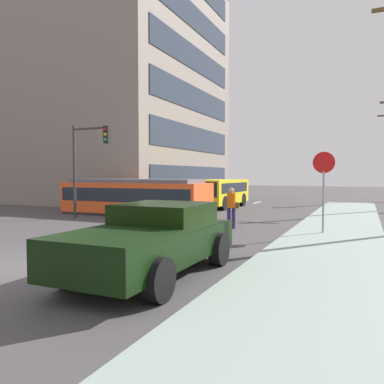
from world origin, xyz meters
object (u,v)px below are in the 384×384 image
(pedestrian_crossing, at_px, (231,205))
(stop_sign, at_px, (324,175))
(streetcar_tram, at_px, (135,197))
(city_bus, at_px, (217,192))
(traffic_light_mast, at_px, (88,153))
(pickup_truck_parked, at_px, (153,239))

(pedestrian_crossing, xyz_separation_m, stop_sign, (3.65, -0.67, 1.25))
(streetcar_tram, height_order, stop_sign, stop_sign)
(streetcar_tram, distance_m, city_bus, 6.92)
(streetcar_tram, bearing_deg, traffic_light_mast, -115.74)
(pickup_truck_parked, height_order, traffic_light_mast, traffic_light_mast)
(pedestrian_crossing, distance_m, pickup_truck_parked, 7.81)
(city_bus, bearing_deg, stop_sign, -52.14)
(streetcar_tram, relative_size, traffic_light_mast, 1.77)
(city_bus, height_order, pedestrian_crossing, city_bus)
(stop_sign, bearing_deg, city_bus, 127.86)
(city_bus, bearing_deg, streetcar_tram, -110.09)
(city_bus, xyz_separation_m, traffic_light_mast, (-3.54, -8.91, 2.20))
(city_bus, height_order, stop_sign, stop_sign)
(pedestrian_crossing, bearing_deg, streetcar_tram, 156.88)
(city_bus, bearing_deg, traffic_light_mast, -111.67)
(streetcar_tram, xyz_separation_m, pickup_truck_parked, (7.22, -10.52, -0.22))
(city_bus, height_order, traffic_light_mast, traffic_light_mast)
(pickup_truck_parked, distance_m, stop_sign, 7.79)
(city_bus, xyz_separation_m, pedestrian_crossing, (4.06, -9.25, -0.13))
(pickup_truck_parked, distance_m, traffic_light_mast, 11.92)
(streetcar_tram, distance_m, traffic_light_mast, 3.50)
(pedestrian_crossing, relative_size, pickup_truck_parked, 0.33)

